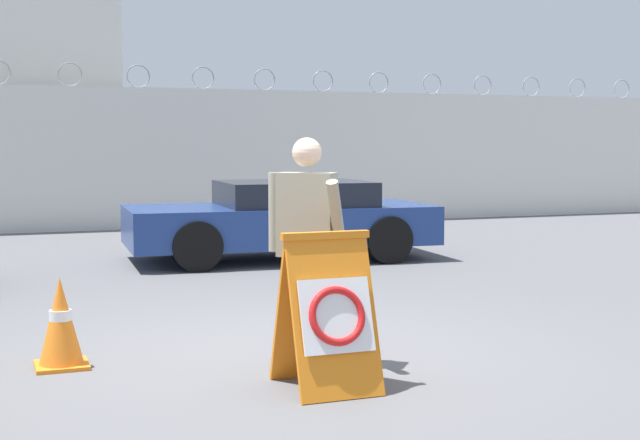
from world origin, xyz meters
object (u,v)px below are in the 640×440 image
object	(u,v)px
barricade_sign	(328,311)
parked_car_rear_sedan	(282,219)
security_guard	(307,238)
traffic_cone_mid	(61,323)

from	to	relation	value
barricade_sign	parked_car_rear_sedan	distance (m)	6.97
barricade_sign	security_guard	world-z (taller)	security_guard
barricade_sign	security_guard	bearing A→B (deg)	81.00
barricade_sign	traffic_cone_mid	xyz separation A→B (m)	(-1.68, 1.29, -0.20)
security_guard	traffic_cone_mid	size ratio (longest dim) A/B	2.52
security_guard	parked_car_rear_sedan	xyz separation A→B (m)	(1.79, 5.95, -0.38)
traffic_cone_mid	parked_car_rear_sedan	xyz separation A→B (m)	(3.58, 5.41, 0.25)
security_guard	traffic_cone_mid	xyz separation A→B (m)	(-1.80, 0.55, -0.63)
traffic_cone_mid	barricade_sign	bearing A→B (deg)	-37.64
parked_car_rear_sedan	barricade_sign	bearing A→B (deg)	77.65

